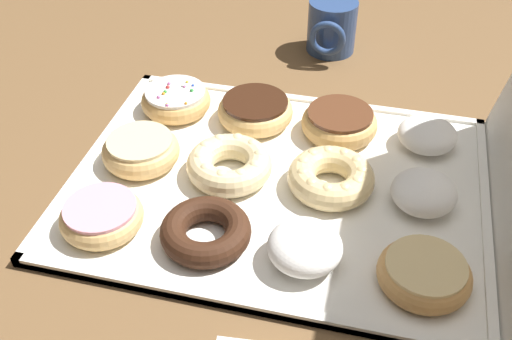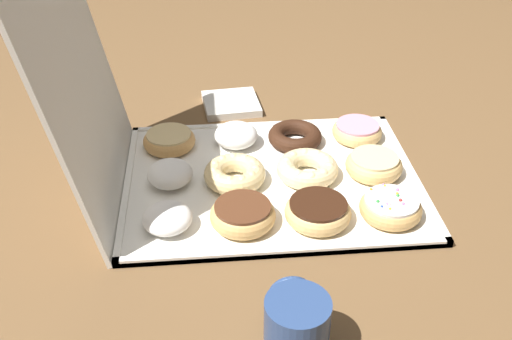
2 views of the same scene
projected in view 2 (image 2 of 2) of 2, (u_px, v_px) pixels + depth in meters
ground_plane at (271, 183)px, 1.18m from camera, size 3.00×3.00×0.00m
donut_box at (271, 181)px, 1.18m from camera, size 0.44×0.57×0.01m
box_lid_open at (74, 66)px, 1.01m from camera, size 0.44×0.11×0.52m
sprinkle_donut_0 at (391, 207)px, 1.06m from camera, size 0.11×0.11×0.04m
glazed_ring_donut_1 at (374, 166)px, 1.17m from camera, size 0.11×0.11×0.04m
pink_frosted_donut_2 at (357, 131)px, 1.29m from camera, size 0.11×0.11×0.04m
chocolate_frosted_donut_3 at (318, 211)px, 1.05m from camera, size 0.12×0.12×0.04m
cruller_donut_4 at (308, 169)px, 1.17m from camera, size 0.12×0.12×0.04m
chocolate_cake_ring_donut_5 at (295, 136)px, 1.28m from camera, size 0.11×0.11×0.03m
chocolate_frosted_donut_6 at (243, 214)px, 1.05m from camera, size 0.12×0.12×0.04m
cruller_donut_7 at (235, 173)px, 1.15m from camera, size 0.12×0.12×0.04m
powdered_filled_donut_8 at (236, 135)px, 1.27m from camera, size 0.09×0.09×0.05m
powdered_filled_donut_9 at (167, 218)px, 1.04m from camera, size 0.09×0.09×0.04m
powdered_filled_donut_10 at (170, 174)px, 1.14m from camera, size 0.09×0.09×0.05m
glazed_ring_donut_11 at (169, 140)px, 1.26m from camera, size 0.11×0.11×0.03m
coffee_mug at (297, 325)px, 0.81m from camera, size 0.11×0.09×0.10m
napkin_stack at (231, 104)px, 1.44m from camera, size 0.14×0.14×0.02m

